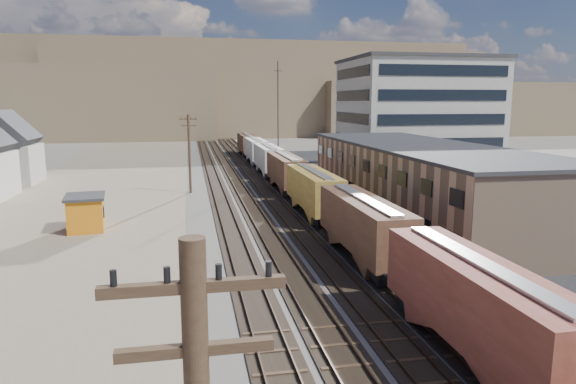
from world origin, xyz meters
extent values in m
plane|color=#6B6356|center=(0.00, 0.00, 0.00)|extent=(300.00, 300.00, 0.00)
cube|color=#4C4742|center=(0.00, 50.00, 0.03)|extent=(18.00, 200.00, 0.06)
cube|color=#776452|center=(-20.00, 40.00, 0.01)|extent=(24.00, 180.00, 0.03)
cube|color=#232326|center=(22.00, 35.00, 0.02)|extent=(26.00, 120.00, 0.04)
cube|color=black|center=(-5.00, 50.00, 0.10)|extent=(2.60, 200.00, 0.08)
cube|color=#38281E|center=(-5.72, 50.00, 0.22)|extent=(0.08, 200.00, 0.16)
cube|color=#38281E|center=(-4.28, 50.00, 0.22)|extent=(0.08, 200.00, 0.16)
cube|color=black|center=(-2.00, 50.00, 0.10)|extent=(2.60, 200.00, 0.08)
cube|color=#38281E|center=(-2.72, 50.00, 0.22)|extent=(0.08, 200.00, 0.16)
cube|color=#38281E|center=(-1.28, 50.00, 0.22)|extent=(0.08, 200.00, 0.16)
cube|color=black|center=(1.00, 50.00, 0.10)|extent=(2.60, 200.00, 0.08)
cube|color=#38281E|center=(0.28, 50.00, 0.22)|extent=(0.08, 200.00, 0.16)
cube|color=#38281E|center=(1.72, 50.00, 0.22)|extent=(0.08, 200.00, 0.16)
cube|color=black|center=(3.80, 50.00, 0.10)|extent=(2.60, 200.00, 0.08)
cube|color=#38281E|center=(3.08, 50.00, 0.22)|extent=(0.08, 200.00, 0.16)
cube|color=#38281E|center=(4.52, 50.00, 0.22)|extent=(0.08, 200.00, 0.16)
cube|color=black|center=(3.80, 0.70, 0.75)|extent=(2.20, 2.20, 0.90)
cube|color=brown|center=(3.80, -4.37, 2.90)|extent=(3.00, 13.34, 3.40)
cube|color=#B7B7B2|center=(3.80, -4.37, 4.68)|extent=(0.90, 12.32, 0.16)
cube|color=black|center=(3.80, 5.75, 0.75)|extent=(2.20, 2.20, 0.90)
cube|color=black|center=(3.80, 15.90, 0.75)|extent=(2.20, 2.20, 0.90)
cube|color=#4F2E22|center=(3.80, 10.83, 2.90)|extent=(3.00, 13.34, 3.40)
cube|color=#B7B7B2|center=(3.80, 10.83, 4.68)|extent=(0.90, 12.32, 0.16)
cube|color=black|center=(3.80, 20.95, 0.75)|extent=(2.20, 2.20, 0.90)
cube|color=black|center=(3.80, 31.10, 0.75)|extent=(2.20, 2.20, 0.90)
cube|color=#9A6329|center=(3.80, 26.03, 2.90)|extent=(3.00, 13.34, 3.40)
cube|color=#B7B7B2|center=(3.80, 26.03, 4.68)|extent=(0.90, 12.32, 0.16)
cube|color=black|center=(3.80, 36.15, 0.75)|extent=(2.20, 2.20, 0.90)
cube|color=black|center=(3.80, 46.30, 0.75)|extent=(2.20, 2.20, 0.90)
cube|color=#4F2E22|center=(3.80, 41.23, 2.90)|extent=(3.00, 13.34, 3.40)
cube|color=#B7B7B2|center=(3.80, 41.23, 4.68)|extent=(0.90, 12.33, 0.16)
cube|color=black|center=(3.80, 51.35, 0.75)|extent=(2.20, 2.20, 0.90)
cube|color=black|center=(3.80, 61.50, 0.75)|extent=(2.20, 2.20, 0.90)
cube|color=#BAB6AE|center=(3.80, 56.43, 2.90)|extent=(3.00, 13.34, 3.40)
cube|color=#B7B7B2|center=(3.80, 56.43, 4.68)|extent=(0.90, 12.33, 0.16)
cube|color=black|center=(3.80, 66.55, 0.75)|extent=(2.20, 2.20, 0.90)
cube|color=black|center=(3.80, 76.70, 0.75)|extent=(2.20, 2.20, 0.90)
cube|color=#BAB6AE|center=(3.80, 71.63, 2.90)|extent=(3.00, 13.34, 3.40)
cube|color=#B7B7B2|center=(3.80, 71.63, 4.68)|extent=(0.90, 12.32, 0.16)
cube|color=black|center=(3.80, 81.75, 0.75)|extent=(2.20, 2.20, 0.90)
cube|color=black|center=(3.80, 91.90, 0.75)|extent=(2.20, 2.20, 0.90)
cube|color=#4F2E22|center=(3.80, 86.83, 2.90)|extent=(3.00, 13.34, 3.40)
cube|color=#B7B7B2|center=(3.80, 86.83, 4.68)|extent=(0.90, 12.32, 0.16)
cube|color=tan|center=(15.00, 25.00, 3.50)|extent=(12.00, 40.00, 7.00)
cube|color=#2D2D30|center=(15.00, 25.00, 7.10)|extent=(12.40, 40.40, 0.30)
cube|color=black|center=(8.95, 25.00, 2.20)|extent=(0.12, 36.00, 1.20)
cube|color=black|center=(8.95, 25.00, 5.20)|extent=(0.12, 36.00, 1.20)
cube|color=#9E998E|center=(28.00, 55.00, 9.00)|extent=(22.00, 18.00, 18.00)
cube|color=#2D2D30|center=(28.00, 55.00, 18.20)|extent=(22.60, 18.60, 0.50)
cube|color=black|center=(16.95, 55.00, 9.00)|extent=(0.12, 16.00, 16.00)
cube|color=black|center=(28.00, 45.95, 9.00)|extent=(20.00, 0.12, 16.00)
cube|color=#382619|center=(-8.50, -18.00, 9.40)|extent=(2.20, 0.14, 0.14)
cube|color=#382619|center=(-8.50, -18.00, 8.60)|extent=(1.90, 0.14, 0.14)
cylinder|color=black|center=(-7.90, -18.00, 9.55)|extent=(0.08, 0.08, 0.22)
cylinder|color=#382619|center=(-8.50, 42.00, 5.00)|extent=(0.32, 0.32, 10.00)
cube|color=#382619|center=(-8.50, 42.00, 9.40)|extent=(2.20, 0.14, 0.14)
cube|color=#382619|center=(-8.50, 42.00, 8.60)|extent=(1.90, 0.14, 0.14)
cylinder|color=black|center=(-7.90, 42.00, 9.55)|extent=(0.08, 0.08, 0.22)
cylinder|color=black|center=(6.00, 60.00, 9.00)|extent=(0.16, 0.16, 18.00)
cube|color=black|center=(6.00, 60.00, 16.50)|extent=(1.20, 0.08, 0.08)
cube|color=#9E998E|center=(-34.00, 55.00, 2.75)|extent=(8.00, 8.00, 5.50)
cube|color=#2D2D30|center=(-34.00, 55.00, 6.40)|extent=(8.15, 8.16, 8.15)
cube|color=brown|center=(-60.00, 150.00, 11.00)|extent=(120.00, 40.00, 22.00)
cube|color=brown|center=(20.00, 160.00, 14.00)|extent=(140.00, 45.00, 28.00)
cube|color=brown|center=(90.00, 150.00, 9.00)|extent=(110.00, 38.00, 18.00)
cube|color=brown|center=(-10.00, 180.00, 16.00)|extent=(200.00, 60.00, 32.00)
cube|color=orange|center=(-17.95, 24.33, 1.50)|extent=(3.48, 4.35, 3.00)
cube|color=#2D2D30|center=(-17.95, 24.33, 3.10)|extent=(3.92, 4.79, 0.25)
cube|color=black|center=(-16.41, 24.52, 1.60)|extent=(0.22, 1.01, 1.00)
imported|color=navy|center=(20.12, 44.07, 0.80)|extent=(6.32, 4.97, 1.60)
imported|color=silver|center=(26.04, 38.68, 0.80)|extent=(2.43, 4.90, 1.61)
camera|label=1|loc=(-8.50, -23.89, 11.56)|focal=32.00mm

